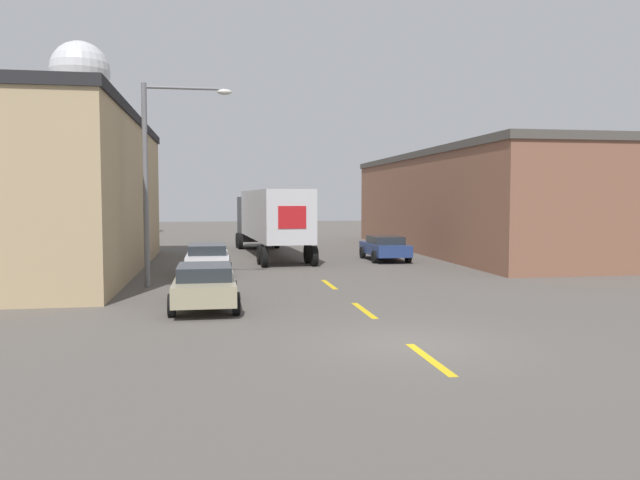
{
  "coord_description": "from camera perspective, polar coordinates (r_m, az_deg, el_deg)",
  "views": [
    {
      "loc": [
        -4.42,
        -13.73,
        3.35
      ],
      "look_at": [
        -0.19,
        11.18,
        1.68
      ],
      "focal_mm": 35.0,
      "sensor_mm": 36.0,
      "label": 1
    }
  ],
  "objects": [
    {
      "name": "ground_plane",
      "position": [
        14.81,
        8.1,
        -9.35
      ],
      "size": [
        160.0,
        160.0,
        0.0
      ],
      "primitive_type": "plane",
      "color": "#56514C"
    },
    {
      "name": "road_centerline",
      "position": [
        18.91,
        4.06,
        -6.43
      ],
      "size": [
        0.2,
        14.25,
        0.01
      ],
      "color": "gold",
      "rests_on": "ground_plane"
    },
    {
      "name": "warehouse_left",
      "position": [
        31.43,
        -25.84,
        3.84
      ],
      "size": [
        10.83,
        20.47,
        7.17
      ],
      "color": "tan",
      "rests_on": "ground_plane"
    },
    {
      "name": "warehouse_right",
      "position": [
        41.79,
        15.47,
        3.35
      ],
      "size": [
        11.13,
        26.94,
        6.27
      ],
      "color": "brown",
      "rests_on": "ground_plane"
    },
    {
      "name": "semi_truck",
      "position": [
        37.12,
        -4.65,
        2.18
      ],
      "size": [
        3.6,
        14.82,
        3.83
      ],
      "rotation": [
        0.0,
        0.0,
        0.06
      ],
      "color": "black",
      "rests_on": "ground_plane"
    },
    {
      "name": "parked_car_left_far",
      "position": [
        28.09,
        -10.24,
        -1.64
      ],
      "size": [
        2.04,
        4.36,
        1.34
      ],
      "color": "silver",
      "rests_on": "ground_plane"
    },
    {
      "name": "parked_car_right_far",
      "position": [
        34.08,
        5.95,
        -0.66
      ],
      "size": [
        2.04,
        4.36,
        1.34
      ],
      "color": "navy",
      "rests_on": "ground_plane"
    },
    {
      "name": "parked_car_left_near",
      "position": [
        19.48,
        -10.49,
        -4.02
      ],
      "size": [
        2.04,
        4.36,
        1.34
      ],
      "color": "tan",
      "rests_on": "ground_plane"
    },
    {
      "name": "water_tower",
      "position": [
        58.21,
        -21.08,
        13.93
      ],
      "size": [
        4.92,
        4.92,
        16.64
      ],
      "color": "#47474C",
      "rests_on": "ground_plane"
    },
    {
      "name": "street_lamp",
      "position": [
        24.42,
        -14.64,
        6.47
      ],
      "size": [
        3.36,
        0.32,
        7.67
      ],
      "color": "slate",
      "rests_on": "ground_plane"
    }
  ]
}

